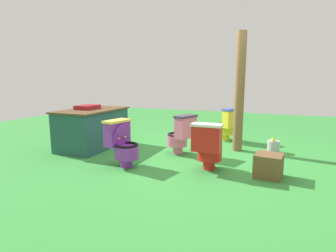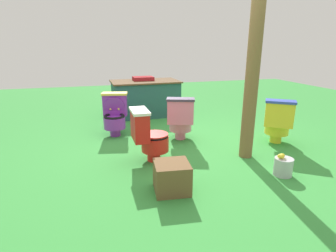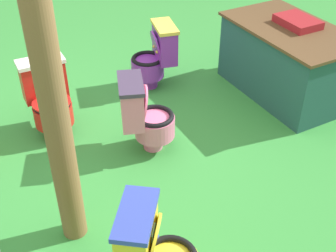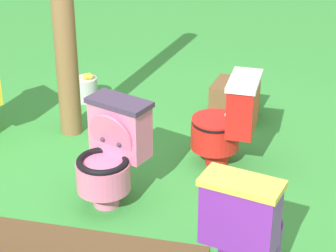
{
  "view_description": "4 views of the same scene",
  "coord_description": "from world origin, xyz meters",
  "px_view_note": "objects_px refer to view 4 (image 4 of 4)",
  "views": [
    {
      "loc": [
        -4.33,
        -1.38,
        1.34
      ],
      "look_at": [
        -0.09,
        0.43,
        0.54
      ],
      "focal_mm": 28.57,
      "sensor_mm": 36.0,
      "label": 1
    },
    {
      "loc": [
        -1.26,
        -3.79,
        1.53
      ],
      "look_at": [
        -0.24,
        -0.23,
        0.42
      ],
      "focal_mm": 28.98,
      "sensor_mm": 36.0,
      "label": 2
    },
    {
      "loc": [
        3.16,
        -1.08,
        2.63
      ],
      "look_at": [
        0.28,
        0.41,
        0.31
      ],
      "focal_mm": 47.88,
      "sensor_mm": 36.0,
      "label": 3
    },
    {
      "loc": [
        -1.2,
        3.8,
        2.46
      ],
      "look_at": [
        -0.17,
        -0.21,
        0.38
      ],
      "focal_mm": 67.87,
      "sensor_mm": 36.0,
      "label": 4
    }
  ],
  "objects_px": {
    "lemon_bucket": "(86,88)",
    "wooden_post": "(62,4)",
    "toilet_red": "(227,121)",
    "small_crate": "(234,100)",
    "toilet_pink": "(111,153)",
    "toilet_purple": "(246,225)"
  },
  "relations": [
    {
      "from": "lemon_bucket",
      "to": "wooden_post",
      "type": "bearing_deg",
      "value": 100.2
    },
    {
      "from": "toilet_pink",
      "to": "small_crate",
      "type": "bearing_deg",
      "value": -92.35
    },
    {
      "from": "toilet_red",
      "to": "wooden_post",
      "type": "height_order",
      "value": "wooden_post"
    },
    {
      "from": "toilet_red",
      "to": "toilet_purple",
      "type": "bearing_deg",
      "value": -165.77
    },
    {
      "from": "toilet_pink",
      "to": "wooden_post",
      "type": "xyz_separation_m",
      "value": [
        0.68,
        -0.9,
        0.73
      ]
    },
    {
      "from": "toilet_red",
      "to": "small_crate",
      "type": "relative_size",
      "value": 1.96
    },
    {
      "from": "toilet_red",
      "to": "lemon_bucket",
      "type": "xyz_separation_m",
      "value": [
        1.48,
        -0.87,
        -0.25
      ]
    },
    {
      "from": "small_crate",
      "to": "lemon_bucket",
      "type": "distance_m",
      "value": 1.4
    },
    {
      "from": "toilet_pink",
      "to": "lemon_bucket",
      "type": "height_order",
      "value": "toilet_pink"
    },
    {
      "from": "toilet_red",
      "to": "toilet_pink",
      "type": "bearing_deg",
      "value": 135.27
    },
    {
      "from": "toilet_purple",
      "to": "toilet_pink",
      "type": "bearing_deg",
      "value": 161.23
    },
    {
      "from": "lemon_bucket",
      "to": "toilet_pink",
      "type": "bearing_deg",
      "value": 117.18
    },
    {
      "from": "wooden_post",
      "to": "lemon_bucket",
      "type": "xyz_separation_m",
      "value": [
        0.12,
        -0.65,
        -0.99
      ]
    },
    {
      "from": "toilet_purple",
      "to": "wooden_post",
      "type": "height_order",
      "value": "wooden_post"
    },
    {
      "from": "toilet_pink",
      "to": "toilet_purple",
      "type": "relative_size",
      "value": 1.0
    },
    {
      "from": "small_crate",
      "to": "toilet_purple",
      "type": "bearing_deg",
      "value": 100.51
    },
    {
      "from": "toilet_red",
      "to": "toilet_purple",
      "type": "distance_m",
      "value": 1.32
    },
    {
      "from": "small_crate",
      "to": "toilet_pink",
      "type": "bearing_deg",
      "value": 68.35
    },
    {
      "from": "lemon_bucket",
      "to": "toilet_red",
      "type": "bearing_deg",
      "value": 149.59
    },
    {
      "from": "toilet_purple",
      "to": "wooden_post",
      "type": "xyz_separation_m",
      "value": [
        1.68,
        -1.5,
        0.73
      ]
    },
    {
      "from": "toilet_purple",
      "to": "lemon_bucket",
      "type": "bearing_deg",
      "value": 142.11
    },
    {
      "from": "toilet_red",
      "to": "wooden_post",
      "type": "xyz_separation_m",
      "value": [
        1.36,
        -0.22,
        0.74
      ]
    }
  ]
}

